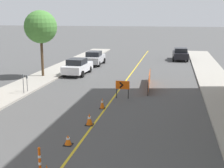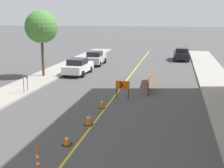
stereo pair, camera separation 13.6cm
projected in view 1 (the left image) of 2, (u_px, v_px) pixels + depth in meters
name	position (u px, v px, depth m)	size (l,w,h in m)	color
lane_stripe	(125.00, 82.00, 27.12)	(0.12, 48.29, 0.01)	gold
sidewalk_left	(42.00, 78.00, 28.57)	(3.00, 48.29, 0.14)	#9E998E
sidewalk_right	(218.00, 85.00, 25.64)	(3.00, 48.29, 0.14)	#9E998E
traffic_cone_third	(68.00, 140.00, 14.03)	(0.40, 0.40, 0.48)	black
traffic_cone_fourth	(89.00, 119.00, 16.55)	(0.43, 0.43, 0.65)	black
traffic_cone_fifth	(102.00, 103.00, 19.44)	(0.34, 0.34, 0.70)	black
delineator_post_front	(40.00, 164.00, 11.29)	(0.30, 0.30, 1.13)	black
arrow_barricade_primary	(123.00, 86.00, 21.68)	(0.97, 0.10, 1.25)	#EF560C
safety_mesh_fence	(149.00, 81.00, 25.16)	(0.32, 5.75, 1.02)	#EF560C
parked_car_curb_near	(77.00, 67.00, 30.25)	(1.98, 4.37, 1.59)	silver
parked_car_curb_mid	(94.00, 58.00, 36.16)	(1.95, 4.36, 1.59)	#B7B7BC
parked_car_curb_far	(180.00, 54.00, 39.82)	(1.99, 4.38, 1.59)	black
parking_meter_near_curb	(27.00, 80.00, 23.12)	(0.12, 0.11, 1.26)	#4C4C51
parking_meter_far_curb	(23.00, 80.00, 22.53)	(0.12, 0.11, 1.43)	#4C4C51
street_tree_left_near	(41.00, 27.00, 28.18)	(2.97, 2.97, 6.00)	#4C3823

